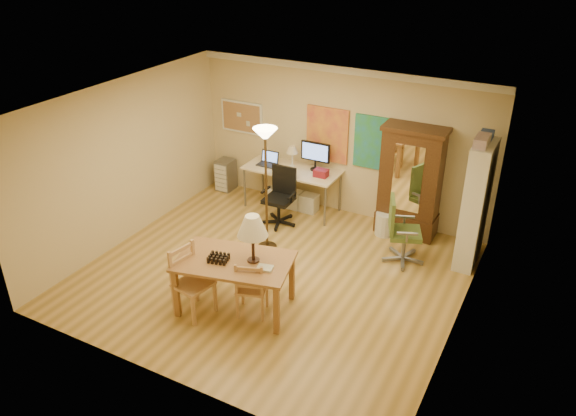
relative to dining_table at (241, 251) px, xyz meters
The scene contains 16 objects.
floor 1.30m from the dining_table, 92.00° to the left, with size 5.50×5.50×0.00m, color olive.
crown_molding 3.78m from the dining_table, 90.54° to the left, with size 5.50×0.08×0.12m, color white.
corkboard 4.01m from the dining_table, 121.67° to the left, with size 0.90×0.04×0.62m, color tan.
art_panel_left 3.43m from the dining_table, 94.77° to the left, with size 0.80×0.04×1.00m, color yellow.
art_panel_right 3.47m from the dining_table, 79.62° to the left, with size 0.75×0.04×0.95m, color teal.
dining_table is the anchor object (origin of this frame).
ladder_chair_back 0.56m from the dining_table, 18.32° to the right, with size 0.51×0.50×0.87m.
ladder_chair_left 0.82m from the dining_table, 143.55° to the right, with size 0.52×0.54×1.01m.
torchiere_lamp 1.81m from the dining_table, 107.91° to the left, with size 0.38×0.38×2.09m.
computer_desk 3.19m from the dining_table, 104.18° to the left, with size 1.77×0.78×1.34m.
office_chair_black 2.61m from the dining_table, 106.95° to the left, with size 0.64×0.64×1.04m.
office_chair_green 2.79m from the dining_table, 54.63° to the left, with size 0.67×0.67×1.10m.
drawer_cart 4.01m from the dining_table, 127.03° to the left, with size 0.31×0.38×0.63m.
armoire 3.43m from the dining_table, 66.49° to the left, with size 1.05×0.50×1.93m.
bookshelf 3.69m from the dining_table, 47.06° to the left, with size 0.30×0.80×2.00m.
wastebin 3.18m from the dining_table, 69.89° to the left, with size 0.32×0.32×0.40m, color silver.
Camera 1 is at (3.60, -6.27, 4.87)m, focal length 35.00 mm.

